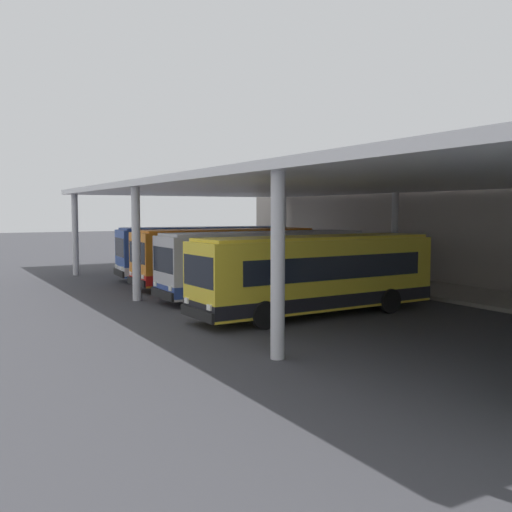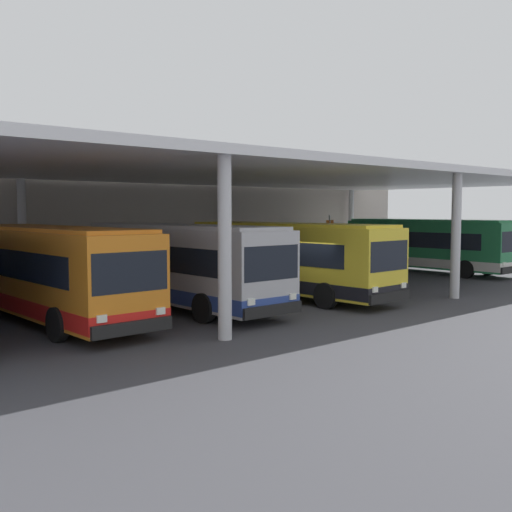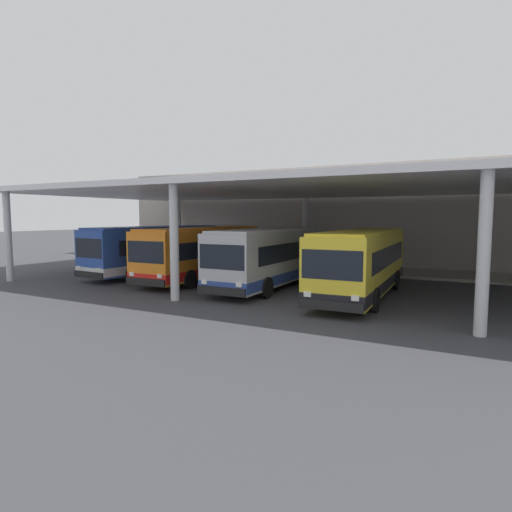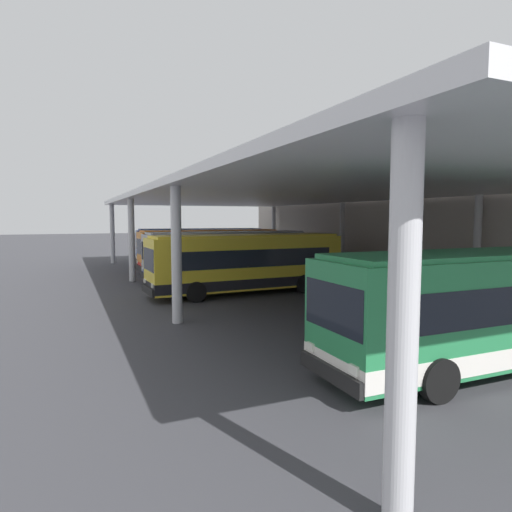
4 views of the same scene
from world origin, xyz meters
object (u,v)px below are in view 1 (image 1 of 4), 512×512
bus_nearest_bay (204,251)px  bus_far_bay (316,274)px  trash_bin (386,273)px  bench_waiting (354,268)px  bus_middle_bay (265,263)px  bus_second_bay (227,256)px

bus_nearest_bay → bus_far_bay: 14.10m
trash_bin → bus_far_bay: bearing=-57.3°
bus_far_bay → bench_waiting: size_ratio=5.89×
bus_middle_bay → bus_far_bay: 5.10m
bus_nearest_bay → trash_bin: size_ratio=10.91×
bus_nearest_bay → bench_waiting: (5.03, 7.79, -0.99)m
bus_middle_bay → bus_far_bay: (5.05, -0.68, 0.00)m
bus_middle_bay → bench_waiting: bus_middle_bay is taller
bus_nearest_bay → bus_middle_bay: bearing=-5.6°
bus_nearest_bay → bus_far_bay: same height
bus_nearest_bay → bus_middle_bay: same height
bus_second_bay → bench_waiting: bus_second_bay is taller
bus_middle_bay → bench_waiting: bearing=114.4°
bus_nearest_bay → trash_bin: bus_nearest_bay is taller
bus_second_bay → bus_nearest_bay: bearing=173.5°
bus_nearest_bay → bench_waiting: size_ratio=5.94×
bus_second_bay → trash_bin: (4.07, 7.96, -0.98)m
bench_waiting → trash_bin: 3.19m
bus_far_bay → bus_middle_bay: bearing=172.4°
bus_middle_bay → bus_far_bay: bearing=-7.6°
bus_middle_bay → trash_bin: bearing=95.1°
bus_middle_bay → bench_waiting: 9.57m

